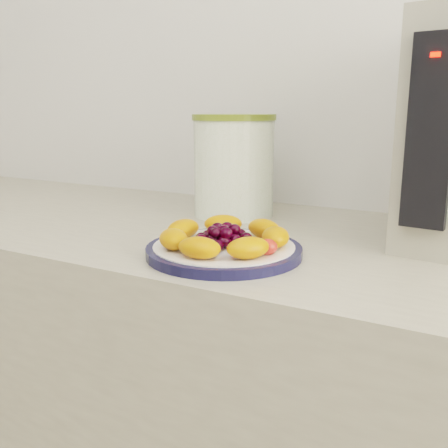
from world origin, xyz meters
The scene contains 8 objects.
wall_back centered at (0.00, 1.51, 1.30)m, with size 3.50×0.02×2.60m, color silver.
plate_rim centered at (-0.07, 1.04, 0.91)m, with size 0.24×0.24×0.01m, color #121435.
plate_face centered at (-0.07, 1.04, 0.91)m, with size 0.22×0.22×0.02m, color white.
canister centered at (-0.20, 1.32, 1.00)m, with size 0.17×0.17×0.20m, color #4B7311.
canister_lid centered at (-0.20, 1.32, 1.11)m, with size 0.17×0.17×0.01m, color olive.
appliance_panel centered at (0.20, 1.16, 1.09)m, with size 0.06×0.02×0.27m, color black.
appliance_led centered at (0.20, 1.15, 1.19)m, with size 0.01×0.01×0.01m, color #FF0C05.
fruit_plate centered at (-0.07, 1.04, 0.93)m, with size 0.21×0.20×0.03m.
Camera 1 is at (0.29, 0.39, 1.12)m, focal length 40.00 mm.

